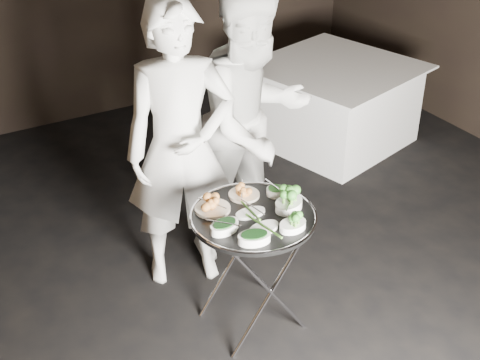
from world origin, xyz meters
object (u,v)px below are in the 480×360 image
waiter_right (254,123)px  dining_table (333,104)px  waiter_left (180,149)px  tray_stand (253,265)px  serving_tray (253,217)px

waiter_right → dining_table: (1.46, 0.99, -0.58)m
waiter_right → waiter_left: bearing=-178.2°
tray_stand → waiter_left: size_ratio=0.41×
serving_tray → waiter_left: bearing=101.0°
serving_tray → dining_table: bearing=42.2°
serving_tray → dining_table: 2.62m
tray_stand → waiter_left: waiter_left is taller
serving_tray → dining_table: size_ratio=0.56×
waiter_left → dining_table: bearing=45.1°
tray_stand → dining_table: bearing=42.2°
tray_stand → dining_table: tray_stand is taller
waiter_right → dining_table: 1.85m
waiter_left → waiter_right: 0.59m
waiter_right → tray_stand: bearing=-128.1°
dining_table → waiter_right: bearing=-145.9°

